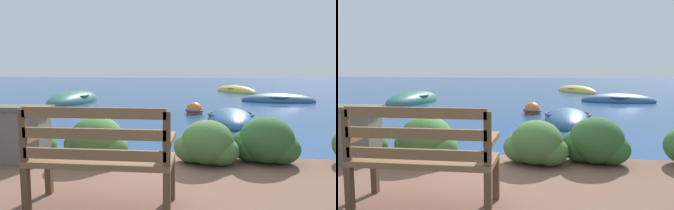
{
  "view_description": "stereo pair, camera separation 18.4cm",
  "coord_description": "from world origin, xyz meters",
  "views": [
    {
      "loc": [
        0.75,
        -4.56,
        1.47
      ],
      "look_at": [
        -0.39,
        5.78,
        0.26
      ],
      "focal_mm": 35.0,
      "sensor_mm": 36.0,
      "label": 1
    },
    {
      "loc": [
        0.94,
        -4.54,
        1.47
      ],
      "look_at": [
        -0.39,
        5.78,
        0.26
      ],
      "focal_mm": 35.0,
      "sensor_mm": 36.0,
      "label": 2
    }
  ],
  "objects": [
    {
      "name": "ground_plane",
      "position": [
        0.0,
        0.0,
        0.0
      ],
      "size": [
        80.0,
        80.0,
        0.0
      ],
      "color": "navy"
    },
    {
      "name": "park_bench",
      "position": [
        -0.15,
        -1.83,
        0.7
      ],
      "size": [
        1.3,
        0.48,
        0.93
      ],
      "rotation": [
        0.0,
        0.0,
        -0.12
      ],
      "color": "brown",
      "rests_on": "patio_terrace"
    },
    {
      "name": "hedge_clump_left",
      "position": [
        -1.64,
        -0.3,
        0.44
      ],
      "size": [
        0.75,
        0.54,
        0.51
      ],
      "color": "#2D5628",
      "rests_on": "patio_terrace"
    },
    {
      "name": "hedge_clump_centre",
      "position": [
        -0.67,
        -0.42,
        0.48
      ],
      "size": [
        0.89,
        0.64,
        0.61
      ],
      "color": "#426B33",
      "rests_on": "patio_terrace"
    },
    {
      "name": "hedge_clump_right",
      "position": [
        0.79,
        -0.38,
        0.47
      ],
      "size": [
        0.85,
        0.61,
        0.58
      ],
      "color": "#426B33",
      "rests_on": "patio_terrace"
    },
    {
      "name": "hedge_clump_far_right",
      "position": [
        1.56,
        -0.23,
        0.48
      ],
      "size": [
        0.89,
        0.64,
        0.61
      ],
      "color": "#2D5628",
      "rests_on": "patio_terrace"
    },
    {
      "name": "rowboat_nearest",
      "position": [
        1.47,
        4.19,
        0.06
      ],
      "size": [
        1.24,
        2.5,
        0.64
      ],
      "rotation": [
        0.0,
        0.0,
        4.71
      ],
      "color": "#2D517A",
      "rests_on": "ground_plane"
    },
    {
      "name": "rowboat_mid",
      "position": [
        -4.62,
        8.39,
        0.07
      ],
      "size": [
        1.7,
        3.53,
        0.87
      ],
      "rotation": [
        0.0,
        0.0,
        4.58
      ],
      "color": "#336B5B",
      "rests_on": "ground_plane"
    },
    {
      "name": "rowboat_far",
      "position": [
        3.88,
        9.68,
        0.06
      ],
      "size": [
        3.15,
        1.54,
        0.63
      ],
      "rotation": [
        0.0,
        0.0,
        3.03
      ],
      "color": "#2D517A",
      "rests_on": "ground_plane"
    },
    {
      "name": "rowboat_outer",
      "position": [
        2.59,
        14.8,
        0.06
      ],
      "size": [
        2.61,
        3.27,
        0.7
      ],
      "rotation": [
        0.0,
        0.0,
        2.16
      ],
      "color": "#DBC64C",
      "rests_on": "ground_plane"
    },
    {
      "name": "mooring_buoy",
      "position": [
        0.46,
        5.79,
        0.09
      ],
      "size": [
        0.59,
        0.59,
        0.53
      ],
      "color": "orange",
      "rests_on": "ground_plane"
    }
  ]
}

